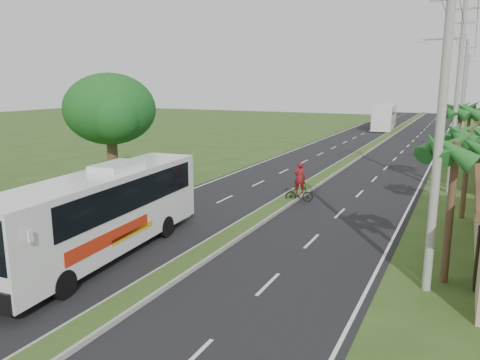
% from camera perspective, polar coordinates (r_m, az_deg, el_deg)
% --- Properties ---
extents(ground, '(180.00, 180.00, 0.00)m').
position_cam_1_polar(ground, '(18.28, -6.91, -10.55)').
color(ground, '#2D471A').
rests_on(ground, ground).
extents(road_asphalt, '(14.00, 160.00, 0.02)m').
position_cam_1_polar(road_asphalt, '(36.04, 10.58, 0.58)').
color(road_asphalt, black).
rests_on(road_asphalt, ground).
extents(median_strip, '(1.20, 160.00, 0.18)m').
position_cam_1_polar(median_strip, '(36.02, 10.58, 0.73)').
color(median_strip, gray).
rests_on(median_strip, ground).
extents(lane_edge_left, '(0.12, 160.00, 0.01)m').
position_cam_1_polar(lane_edge_left, '(38.32, 0.89, 1.44)').
color(lane_edge_left, silver).
rests_on(lane_edge_left, ground).
extents(lane_edge_right, '(0.12, 160.00, 0.01)m').
position_cam_1_polar(lane_edge_right, '(34.91, 21.22, -0.41)').
color(lane_edge_right, silver).
rests_on(lane_edge_right, ground).
extents(palm_verge_a, '(2.40, 2.40, 5.45)m').
position_cam_1_polar(palm_verge_a, '(17.26, 24.85, 3.44)').
color(palm_verge_a, '#473321').
rests_on(palm_verge_a, ground).
extents(palm_verge_b, '(2.40, 2.40, 5.05)m').
position_cam_1_polar(palm_verge_b, '(26.24, 26.22, 5.01)').
color(palm_verge_b, '#473321').
rests_on(palm_verge_b, ground).
extents(palm_verge_c, '(2.40, 2.40, 5.85)m').
position_cam_1_polar(palm_verge_c, '(33.17, 25.36, 7.60)').
color(palm_verge_c, '#473321').
rests_on(palm_verge_c, ground).
extents(palm_verge_d, '(2.40, 2.40, 5.25)m').
position_cam_1_polar(palm_verge_d, '(42.18, 26.22, 7.42)').
color(palm_verge_d, '#473321').
rests_on(palm_verge_d, ground).
extents(shade_tree, '(6.30, 6.00, 7.54)m').
position_cam_1_polar(shade_tree, '(32.32, -15.68, 8.05)').
color(shade_tree, '#473321').
rests_on(shade_tree, ground).
extents(utility_pole_a, '(1.60, 0.28, 11.00)m').
position_cam_1_polar(utility_pole_a, '(16.19, 23.26, 6.41)').
color(utility_pole_a, gray).
rests_on(utility_pole_a, ground).
extents(utility_pole_b, '(3.20, 0.28, 12.00)m').
position_cam_1_polar(utility_pole_b, '(32.13, 24.91, 9.57)').
color(utility_pole_b, gray).
rests_on(utility_pole_b, ground).
extents(utility_pole_c, '(1.60, 0.28, 11.00)m').
position_cam_1_polar(utility_pole_c, '(52.14, 25.51, 9.35)').
color(utility_pole_c, gray).
rests_on(utility_pole_c, ground).
extents(utility_pole_d, '(1.60, 0.28, 10.50)m').
position_cam_1_polar(utility_pole_d, '(72.14, 25.77, 9.52)').
color(utility_pole_d, gray).
rests_on(utility_pole_d, ground).
extents(coach_bus_main, '(3.37, 11.53, 3.67)m').
position_cam_1_polar(coach_bus_main, '(19.40, -16.34, -3.32)').
color(coach_bus_main, silver).
rests_on(coach_bus_main, ground).
extents(coach_bus_far, '(3.68, 12.42, 3.56)m').
position_cam_1_polar(coach_bus_far, '(73.55, 17.22, 7.52)').
color(coach_bus_far, white).
rests_on(coach_bus_far, ground).
extents(motorcyclist, '(1.68, 1.04, 2.37)m').
position_cam_1_polar(motorcyclist, '(27.60, 7.26, -0.87)').
color(motorcyclist, black).
rests_on(motorcyclist, ground).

